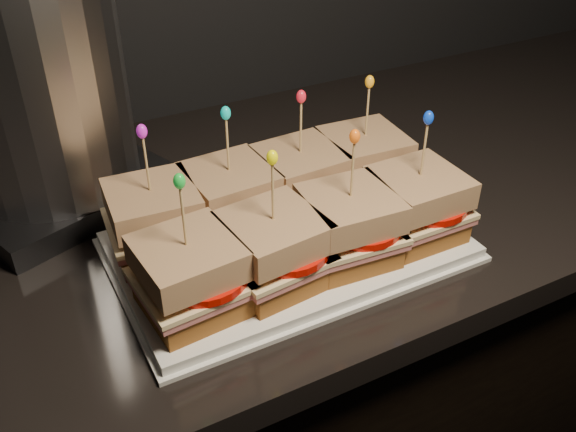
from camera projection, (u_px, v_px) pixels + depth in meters
name	position (u px, v px, depth m)	size (l,w,h in m)	color
cabinet	(387.00, 369.00, 1.30)	(2.55, 0.62, 0.91)	black
granite_slab	(412.00, 165.00, 1.03)	(2.59, 0.66, 0.04)	black
platter	(288.00, 246.00, 0.80)	(0.42, 0.26, 0.02)	white
platter_rim	(288.00, 250.00, 0.81)	(0.43, 0.27, 0.01)	white
sandwich_0_bread_bot	(157.00, 240.00, 0.78)	(0.10, 0.10, 0.03)	brown
sandwich_0_ham	(156.00, 228.00, 0.77)	(0.11, 0.10, 0.01)	#C55A5E
sandwich_0_cheese	(155.00, 223.00, 0.76)	(0.11, 0.11, 0.01)	#F9DA99
sandwich_0_tomato	(165.00, 218.00, 0.76)	(0.10, 0.10, 0.01)	red
sandwich_0_bread_top	(152.00, 202.00, 0.75)	(0.10, 0.10, 0.03)	#6C2D0D
sandwich_0_pick	(147.00, 167.00, 0.72)	(0.00, 0.00, 0.09)	tan
sandwich_0_frill	(142.00, 131.00, 0.69)	(0.01, 0.01, 0.02)	#CF1DCE
sandwich_1_bread_bot	(232.00, 218.00, 0.81)	(0.10, 0.10, 0.03)	brown
sandwich_1_ham	(231.00, 207.00, 0.80)	(0.11, 0.10, 0.01)	#C55A5E
sandwich_1_cheese	(231.00, 202.00, 0.80)	(0.11, 0.11, 0.01)	#F9DA99
sandwich_1_tomato	(241.00, 197.00, 0.80)	(0.10, 0.10, 0.01)	red
sandwich_1_bread_top	(230.00, 182.00, 0.78)	(0.10, 0.10, 0.03)	#6C2D0D
sandwich_1_pick	(228.00, 148.00, 0.76)	(0.00, 0.00, 0.09)	tan
sandwich_1_frill	(226.00, 113.00, 0.73)	(0.01, 0.01, 0.02)	#08C5BB
sandwich_2_bread_bot	(300.00, 199.00, 0.85)	(0.10, 0.10, 0.03)	brown
sandwich_2_ham	(300.00, 187.00, 0.84)	(0.11, 0.10, 0.01)	#C55A5E
sandwich_2_cheese	(300.00, 183.00, 0.84)	(0.11, 0.11, 0.01)	#F9DA99
sandwich_2_tomato	(310.00, 178.00, 0.84)	(0.10, 0.10, 0.01)	red
sandwich_2_bread_top	(300.00, 163.00, 0.82)	(0.10, 0.10, 0.03)	#6C2D0D
sandwich_2_pick	(301.00, 130.00, 0.80)	(0.00, 0.00, 0.09)	tan
sandwich_2_frill	(301.00, 97.00, 0.77)	(0.01, 0.01, 0.02)	red
sandwich_3_bread_bot	(362.00, 181.00, 0.89)	(0.10, 0.10, 0.03)	brown
sandwich_3_ham	(363.00, 170.00, 0.88)	(0.11, 0.10, 0.01)	#C55A5E
sandwich_3_cheese	(363.00, 165.00, 0.88)	(0.11, 0.11, 0.01)	#F9DA99
sandwich_3_tomato	(373.00, 160.00, 0.87)	(0.10, 0.10, 0.01)	red
sandwich_3_bread_top	(365.00, 146.00, 0.86)	(0.10, 0.10, 0.03)	#6C2D0D
sandwich_3_pick	(367.00, 114.00, 0.83)	(0.00, 0.00, 0.09)	tan
sandwich_3_frill	(370.00, 82.00, 0.81)	(0.01, 0.01, 0.02)	orange
sandwich_4_bread_bot	(192.00, 297.00, 0.69)	(0.10, 0.10, 0.03)	brown
sandwich_4_ham	(191.00, 285.00, 0.68)	(0.11, 0.10, 0.01)	#C55A5E
sandwich_4_cheese	(190.00, 280.00, 0.68)	(0.11, 0.11, 0.01)	#F9DA99
sandwich_4_tomato	(202.00, 274.00, 0.67)	(0.10, 0.10, 0.01)	red
sandwich_4_bread_top	(188.00, 258.00, 0.66)	(0.10, 0.10, 0.03)	#6C2D0D
sandwich_4_pick	(184.00, 220.00, 0.63)	(0.00, 0.00, 0.09)	tan
sandwich_4_frill	(179.00, 181.00, 0.61)	(0.01, 0.01, 0.02)	green
sandwich_5_bread_bot	(274.00, 270.00, 0.73)	(0.10, 0.10, 0.03)	brown
sandwich_5_ham	(274.00, 258.00, 0.72)	(0.11, 0.10, 0.01)	#C55A5E
sandwich_5_cheese	(274.00, 253.00, 0.71)	(0.11, 0.11, 0.01)	#F9DA99
sandwich_5_tomato	(286.00, 247.00, 0.71)	(0.10, 0.10, 0.01)	red
sandwich_5_bread_top	(273.00, 232.00, 0.70)	(0.10, 0.10, 0.03)	#6C2D0D
sandwich_5_pick	(273.00, 195.00, 0.67)	(0.00, 0.00, 0.09)	tan
sandwich_5_frill	(272.00, 158.00, 0.65)	(0.01, 0.01, 0.02)	#ECE404
sandwich_6_bread_bot	(348.00, 246.00, 0.77)	(0.10, 0.10, 0.03)	brown
sandwich_6_ham	(348.00, 234.00, 0.76)	(0.11, 0.10, 0.01)	#C55A5E
sandwich_6_cheese	(349.00, 229.00, 0.75)	(0.11, 0.11, 0.01)	#F9DA99
sandwich_6_tomato	(360.00, 224.00, 0.75)	(0.10, 0.10, 0.01)	red
sandwich_6_bread_top	(350.00, 208.00, 0.74)	(0.10, 0.10, 0.03)	#6C2D0D
sandwich_6_pick	(352.00, 173.00, 0.71)	(0.00, 0.00, 0.09)	tan
sandwich_6_frill	(355.00, 136.00, 0.68)	(0.01, 0.01, 0.02)	orange
sandwich_7_bread_bot	(414.00, 224.00, 0.80)	(0.10, 0.10, 0.03)	brown
sandwich_7_ham	(416.00, 212.00, 0.79)	(0.11, 0.10, 0.01)	#C55A5E
sandwich_7_cheese	(416.00, 207.00, 0.79)	(0.11, 0.11, 0.01)	#F9DA99
sandwich_7_tomato	(428.00, 202.00, 0.79)	(0.10, 0.10, 0.01)	red
sandwich_7_bread_top	(419.00, 187.00, 0.77)	(0.10, 0.10, 0.03)	#6C2D0D
sandwich_7_pick	(424.00, 153.00, 0.75)	(0.00, 0.00, 0.09)	tan
sandwich_7_frill	(429.00, 118.00, 0.72)	(0.01, 0.01, 0.02)	#0C39CC
appliance_base	(62.00, 188.00, 0.90)	(0.27, 0.22, 0.03)	#262628
appliance_body	(37.00, 80.00, 0.81)	(0.22, 0.22, 0.29)	silver
appliance	(38.00, 84.00, 0.82)	(0.27, 0.22, 0.34)	silver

